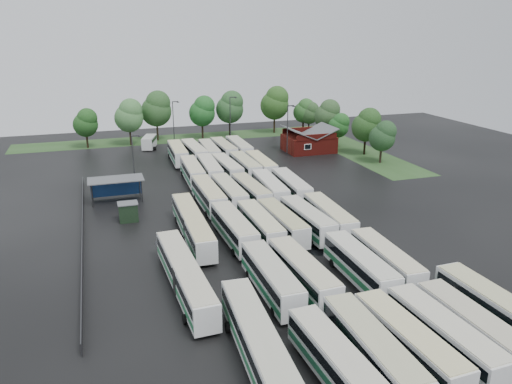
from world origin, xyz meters
name	(u,v)px	position (x,y,z in m)	size (l,w,h in m)	color
ground	(271,241)	(0.00, 0.00, 0.00)	(160.00, 160.00, 0.00)	black
brick_building	(309,143)	(24.00, 42.77, 1.87)	(10.07, 8.60, 5.39)	maroon
wash_shed	(116,182)	(-17.20, 22.02, 2.99)	(8.20, 4.20, 3.58)	#2D2D30
utility_hut	(128,212)	(-16.20, 12.60, 1.32)	(2.70, 2.20, 2.62)	black
grass_strip_north	(188,138)	(2.00, 64.80, 0.01)	(80.00, 10.00, 0.01)	#27471E
grass_strip_east	(350,148)	(34.00, 42.80, 0.01)	(10.00, 50.00, 0.01)	#27471E
west_fence	(83,234)	(-22.20, 8.00, 0.60)	(0.10, 50.00, 1.20)	#2D2D30
bus_r0c0	(336,362)	(-4.28, -26.08, 1.79)	(3.00, 11.82, 3.26)	silver
bus_r0c1	(372,350)	(-1.07, -25.70, 1.89)	(2.83, 12.37, 3.43)	silver
bus_r0c2	(408,343)	(2.13, -25.70, 1.84)	(3.03, 12.08, 3.34)	silver
bus_r0c3	(444,335)	(5.38, -25.76, 1.85)	(3.02, 12.16, 3.36)	silver
bus_r0c4	(474,329)	(8.29, -25.80, 1.84)	(2.78, 12.08, 3.35)	silver
bus_r1c0	(271,278)	(-4.39, -12.34, 1.85)	(2.58, 12.08, 3.36)	silver
bus_r1c1	(303,273)	(-1.09, -12.42, 1.87)	(3.07, 12.33, 3.41)	silver
bus_r1c3	(360,266)	(5.20, -12.72, 1.86)	(2.76, 12.17, 3.38)	silver
bus_r1c4	(386,260)	(8.47, -12.38, 1.80)	(2.92, 11.85, 3.28)	silver
bus_r2c0	(234,228)	(-4.41, 1.16, 1.87)	(2.92, 12.28, 3.40)	silver
bus_r2c1	(260,225)	(-1.03, 1.15, 1.82)	(2.65, 11.94, 3.32)	silver
bus_r2c2	(282,223)	(1.92, 1.16, 1.80)	(2.92, 11.86, 3.28)	silver
bus_r2c3	(307,220)	(5.31, 1.05, 1.83)	(3.05, 12.03, 3.32)	silver
bus_r2c4	(329,217)	(8.41, 1.02, 1.86)	(3.06, 12.26, 3.39)	silver
bus_r3c0	(208,195)	(-4.53, 14.49, 1.89)	(2.70, 12.33, 3.43)	silver
bus_r3c1	(229,193)	(-1.35, 14.77, 1.84)	(2.74, 12.07, 3.35)	silver
bus_r3c2	(251,192)	(1.99, 14.56, 1.78)	(3.00, 11.75, 3.24)	silver
bus_r3c3	(270,189)	(5.13, 14.82, 1.87)	(3.17, 12.30, 3.39)	silver
bus_r3c4	(291,187)	(8.58, 14.67, 1.87)	(3.07, 12.32, 3.40)	silver
bus_r4c0	(192,171)	(-4.24, 28.06, 1.85)	(2.98, 12.19, 3.37)	silver
bus_r4c1	(210,170)	(-1.17, 28.26, 1.88)	(3.14, 12.35, 3.41)	silver
bus_r4c2	(227,168)	(1.94, 28.27, 1.83)	(2.96, 12.01, 3.32)	silver
bus_r4c3	(245,166)	(5.34, 28.53, 1.84)	(2.67, 12.06, 3.35)	silver
bus_r4c4	(261,165)	(8.22, 28.27, 1.83)	(2.80, 12.04, 3.34)	silver
bus_r5c0	(178,153)	(-4.38, 42.08, 1.87)	(3.00, 12.32, 3.41)	silver
bus_r5c1	(194,152)	(-1.13, 42.03, 1.89)	(3.13, 12.42, 3.43)	silver
bus_r5c2	(209,152)	(1.89, 41.66, 1.80)	(2.95, 11.85, 3.28)	silver
bus_r5c3	(224,150)	(5.05, 42.33, 1.83)	(2.80, 12.02, 3.33)	silver
bus_r5c4	(239,148)	(8.22, 42.15, 1.89)	(2.80, 12.37, 3.43)	silver
artic_bus_west_a	(261,350)	(-9.06, -23.11, 1.86)	(3.48, 18.20, 3.36)	silver
artic_bus_west_b	(192,225)	(-9.01, 3.90, 1.82)	(2.76, 17.73, 3.28)	silver
artic_bus_west_c	(185,275)	(-12.38, -9.16, 1.81)	(3.21, 17.72, 3.27)	silver
minibus	(149,142)	(-8.32, 56.18, 1.50)	(3.98, 6.60, 2.71)	silver
tree_north_0	(86,122)	(-21.14, 60.94, 5.68)	(5.33, 5.33, 8.83)	#2F2214
tree_north_1	(129,115)	(-11.79, 60.81, 6.80)	(6.38, 6.38, 10.56)	#2E2316
tree_north_2	(157,108)	(-5.25, 64.15, 7.53)	(7.07, 7.07, 11.71)	#312517
tree_north_3	(203,111)	(5.40, 63.11, 6.60)	(6.20, 6.20, 10.27)	black
tree_north_4	(230,107)	(12.40, 63.75, 7.15)	(6.71, 6.71, 11.11)	black
tree_north_5	(275,103)	(24.15, 64.08, 7.58)	(7.12, 7.12, 11.79)	#302113
tree_north_6	(310,113)	(32.46, 61.40, 5.06)	(4.75, 4.75, 7.86)	black
tree_east_0	(383,136)	(33.68, 29.29, 5.41)	(5.11, 5.08, 8.42)	#2E2119
tree_east_1	(367,125)	(34.14, 36.34, 6.34)	(5.95, 5.95, 9.85)	black
tree_east_2	(339,125)	(31.97, 44.43, 4.92)	(4.65, 4.62, 7.65)	black
tree_east_3	(328,114)	(32.23, 50.75, 6.33)	(5.94, 5.94, 9.84)	#352411
tree_east_4	(304,110)	(31.42, 62.56, 5.53)	(5.23, 5.20, 8.61)	black
lamp_post_ne	(288,128)	(17.51, 38.62, 6.24)	(1.65, 0.32, 10.74)	#2D2D30
lamp_post_nw	(134,160)	(-14.06, 24.26, 5.53)	(1.47, 0.29, 9.52)	#2D2D30
lamp_post_back_w	(174,121)	(-2.73, 55.49, 5.93)	(1.57, 0.31, 10.21)	#2D2D30
lamp_post_back_e	(231,118)	(9.63, 53.35, 6.36)	(1.69, 0.33, 10.96)	#2D2D30
puddle_0	(342,334)	(-0.85, -20.59, 0.00)	(4.06, 4.06, 0.01)	black
puddle_1	(423,314)	(7.77, -20.12, 0.00)	(4.12, 4.12, 0.01)	black
puddle_2	(178,242)	(-10.96, 3.33, 0.00)	(5.79, 5.79, 0.01)	black
puddle_3	(323,248)	(5.27, -4.05, 0.00)	(4.47, 4.47, 0.01)	black
puddle_4	(489,293)	(16.44, -18.84, 0.00)	(2.43, 2.43, 0.01)	black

